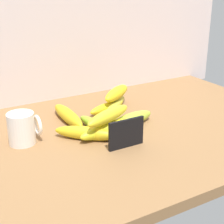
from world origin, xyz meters
The scene contains 13 objects.
counter_top centered at (0.00, 0.00, 1.50)cm, with size 110.00×76.00×3.00cm, color olive.
back_wall centered at (0.00, 39.00, 35.00)cm, with size 130.00×2.00×70.00cm, color beige.
chalkboard_sign centered at (-11.39, -10.05, 6.86)cm, with size 11.00×1.80×8.40cm.
coffee_mug centered at (-35.57, 6.94, 7.60)cm, with size 9.19×7.69×9.21cm.
banana_0 centered at (-2.64, 16.33, 4.66)cm, with size 15.75×3.32×3.32cm, color gold.
banana_1 centered at (-2.05, 1.81, 5.10)cm, with size 18.00×4.21×4.21cm, color #A1B834.
banana_2 centered at (-11.67, -0.82, 5.14)cm, with size 20.80×4.28×4.28cm, color yellow.
banana_3 centered at (-18.85, -0.08, 5.00)cm, with size 19.25×4.00×4.00cm, color gold.
banana_4 centered at (1.45, 17.22, 4.64)cm, with size 18.67×3.28×3.28cm, color gold.
banana_5 centered at (-13.39, 3.78, 4.69)cm, with size 17.98×3.37×3.37cm, color #8CB82A.
banana_6 centered at (-18.06, 15.08, 5.12)cm, with size 20.97×4.25×4.25cm, color gold.
banana_7 centered at (-11.60, -0.51, 9.26)cm, with size 18.70×3.96×3.96cm, color yellow.
banana_8 centered at (2.59, 18.54, 8.42)cm, with size 16.82×4.29×4.29cm, color yellow.
Camera 1 is at (-60.27, -86.49, 49.25)cm, focal length 57.52 mm.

